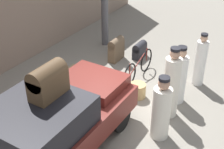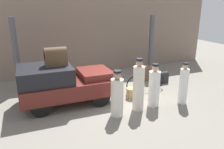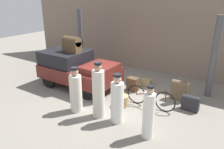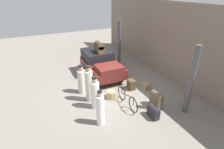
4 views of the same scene
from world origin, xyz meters
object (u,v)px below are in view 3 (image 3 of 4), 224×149
(wicker_basket, at_px, (122,101))
(porter_with_bicycle, at_px, (149,114))
(bicycle, at_px, (150,98))
(conductor_in_dark_uniform, at_px, (98,92))
(porter_standing_middle, at_px, (117,101))
(trunk_on_truck_roof, at_px, (72,44))
(suitcase_tan_flat, at_px, (133,84))
(trunk_large_brown, at_px, (191,103))
(suitcase_black_upright, at_px, (146,82))
(truck, at_px, (76,67))
(trunk_barrel_dark, at_px, (180,90))
(porter_carrying_trunk, at_px, (76,92))

(wicker_basket, height_order, porter_with_bicycle, porter_with_bicycle)
(bicycle, bearing_deg, conductor_in_dark_uniform, -128.50)
(porter_standing_middle, bearing_deg, bicycle, 70.71)
(porter_with_bicycle, bearing_deg, bicycle, 111.77)
(porter_with_bicycle, height_order, trunk_on_truck_roof, trunk_on_truck_roof)
(wicker_basket, relative_size, porter_with_bicycle, 0.28)
(suitcase_tan_flat, height_order, trunk_on_truck_roof, trunk_on_truck_roof)
(trunk_large_brown, bearing_deg, suitcase_black_upright, 152.56)
(truck, xyz_separation_m, porter_with_bicycle, (4.18, -1.72, -0.11))
(porter_standing_middle, height_order, trunk_large_brown, porter_standing_middle)
(porter_standing_middle, xyz_separation_m, porter_with_bicycle, (1.15, -0.21, -0.00))
(bicycle, distance_m, trunk_barrel_dark, 1.37)
(porter_carrying_trunk, bearing_deg, trunk_on_truck_roof, 134.48)
(conductor_in_dark_uniform, distance_m, suitcase_tan_flat, 2.50)
(suitcase_black_upright, bearing_deg, bicycle, -61.71)
(suitcase_black_upright, height_order, trunk_large_brown, trunk_large_brown)
(porter_with_bicycle, xyz_separation_m, trunk_on_truck_roof, (-4.37, 1.72, 1.11))
(truck, xyz_separation_m, suitcase_black_upright, (2.60, 1.65, -0.69))
(trunk_large_brown, height_order, trunk_on_truck_roof, trunk_on_truck_roof)
(bicycle, distance_m, porter_standing_middle, 1.55)
(conductor_in_dark_uniform, relative_size, suitcase_black_upright, 4.30)
(trunk_barrel_dark, bearing_deg, porter_standing_middle, -114.62)
(conductor_in_dark_uniform, distance_m, porter_standing_middle, 0.69)
(trunk_barrel_dark, height_order, trunk_on_truck_roof, trunk_on_truck_roof)
(porter_standing_middle, height_order, porter_with_bicycle, porter_standing_middle)
(wicker_basket, relative_size, trunk_large_brown, 0.77)
(suitcase_tan_flat, relative_size, trunk_barrel_dark, 0.73)
(porter_carrying_trunk, bearing_deg, porter_with_bicycle, -0.59)
(porter_standing_middle, xyz_separation_m, trunk_large_brown, (1.76, 2.02, -0.45))
(bicycle, distance_m, trunk_large_brown, 1.40)
(trunk_barrel_dark, bearing_deg, trunk_on_truck_roof, -166.05)
(porter_with_bicycle, relative_size, trunk_barrel_dark, 2.05)
(bicycle, distance_m, porter_with_bicycle, 1.80)
(porter_standing_middle, bearing_deg, wicker_basket, 111.45)
(conductor_in_dark_uniform, height_order, suitcase_tan_flat, conductor_in_dark_uniform)
(trunk_on_truck_roof, bearing_deg, truck, -0.00)
(porter_standing_middle, xyz_separation_m, trunk_on_truck_roof, (-3.22, 1.51, 1.11))
(truck, distance_m, conductor_in_dark_uniform, 2.83)
(bicycle, bearing_deg, porter_standing_middle, -109.29)
(conductor_in_dark_uniform, bearing_deg, suitcase_black_upright, 85.68)
(truck, distance_m, wicker_basket, 2.77)
(suitcase_tan_flat, bearing_deg, porter_with_bicycle, -54.33)
(conductor_in_dark_uniform, xyz_separation_m, porter_standing_middle, (0.68, 0.05, -0.13))
(porter_with_bicycle, distance_m, trunk_large_brown, 2.36)
(truck, xyz_separation_m, trunk_on_truck_roof, (-0.18, 0.00, 1.01))
(wicker_basket, relative_size, suitcase_tan_flat, 0.78)
(suitcase_black_upright, bearing_deg, truck, -147.57)
(suitcase_black_upright, distance_m, trunk_barrel_dark, 1.74)
(bicycle, distance_m, suitcase_black_upright, 1.99)
(bicycle, bearing_deg, trunk_large_brown, 25.17)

